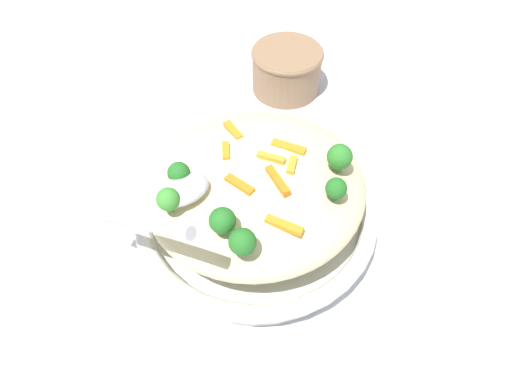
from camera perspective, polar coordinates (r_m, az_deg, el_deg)
ground_plane at (r=0.59m, az=-0.00°, el=-4.10°), size 2.40×2.40×0.00m
serving_bowl at (r=0.57m, az=-0.00°, el=-2.68°), size 0.29×0.29×0.04m
pasta_mound at (r=0.53m, az=-0.00°, el=0.67°), size 0.25×0.24×0.07m
carrot_piece_0 at (r=0.46m, az=3.43°, el=-4.06°), size 0.03×0.04×0.01m
carrot_piece_1 at (r=0.49m, az=2.65°, el=1.41°), size 0.01×0.04×0.01m
carrot_piece_2 at (r=0.55m, az=-2.81°, el=7.48°), size 0.01×0.03×0.01m
carrot_piece_3 at (r=0.51m, az=1.72°, el=4.24°), size 0.03×0.03×0.01m
carrot_piece_4 at (r=0.51m, az=4.38°, el=3.22°), size 0.02×0.02×0.01m
carrot_piece_5 at (r=0.52m, az=-3.70°, el=5.00°), size 0.02×0.03×0.01m
carrot_piece_6 at (r=0.53m, az=3.97°, el=5.43°), size 0.03×0.04×0.01m
carrot_piece_7 at (r=0.49m, az=-2.01°, el=0.87°), size 0.02×0.04×0.01m
broccoli_floret_0 at (r=0.49m, az=-9.36°, el=2.23°), size 0.02×0.02×0.03m
broccoli_floret_1 at (r=0.45m, az=-4.11°, el=-3.53°), size 0.03×0.03×0.03m
broccoli_floret_2 at (r=0.44m, az=-1.66°, el=-6.10°), size 0.03×0.03×0.03m
broccoli_floret_3 at (r=0.48m, az=9.72°, el=0.42°), size 0.02×0.02×0.03m
broccoli_floret_4 at (r=0.47m, az=-10.88°, el=-0.53°), size 0.02×0.02×0.03m
broccoli_floret_5 at (r=0.51m, az=10.14°, el=4.21°), size 0.03×0.03×0.03m
serving_spoon at (r=0.46m, az=-11.15°, el=-0.93°), size 0.14×0.14×0.09m
companion_bowl at (r=0.76m, az=3.75°, el=14.79°), size 0.11×0.11×0.07m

